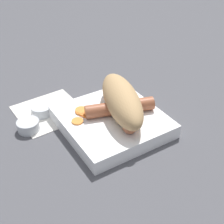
# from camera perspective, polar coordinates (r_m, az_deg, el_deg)

# --- Properties ---
(ground_plane) EXTENTS (3.00, 3.00, 0.00)m
(ground_plane) POSITION_cam_1_polar(r_m,az_deg,el_deg) (0.66, 0.00, -2.84)
(ground_plane) COLOR #4C4C51
(food_tray) EXTENTS (0.20, 0.20, 0.03)m
(food_tray) POSITION_cam_1_polar(r_m,az_deg,el_deg) (0.65, 0.00, -1.80)
(food_tray) COLOR white
(food_tray) RESTS_ON ground_plane
(bread_roll) EXTENTS (0.21, 0.12, 0.06)m
(bread_roll) POSITION_cam_1_polar(r_m,az_deg,el_deg) (0.64, 1.79, 2.25)
(bread_roll) COLOR tan
(bread_roll) RESTS_ON food_tray
(sausage) EXTENTS (0.17, 0.15, 0.03)m
(sausage) POSITION_cam_1_polar(r_m,az_deg,el_deg) (0.65, 1.21, 1.02)
(sausage) COLOR #9E5638
(sausage) RESTS_ON food_tray
(pickled_veggies) EXTENTS (0.06, 0.06, 0.00)m
(pickled_veggies) POSITION_cam_1_polar(r_m,az_deg,el_deg) (0.65, -5.36, -0.22)
(pickled_veggies) COLOR orange
(pickled_veggies) RESTS_ON food_tray
(napkin) EXTENTS (0.15, 0.15, 0.00)m
(napkin) POSITION_cam_1_polar(r_m,az_deg,el_deg) (0.72, -11.38, 0.15)
(napkin) COLOR white
(napkin) RESTS_ON ground_plane
(condiment_cup_near) EXTENTS (0.05, 0.05, 0.02)m
(condiment_cup_near) POSITION_cam_1_polar(r_m,az_deg,el_deg) (0.71, -12.72, 0.25)
(condiment_cup_near) COLOR silver
(condiment_cup_near) RESTS_ON ground_plane
(condiment_cup_far) EXTENTS (0.05, 0.05, 0.02)m
(condiment_cup_far) POSITION_cam_1_polar(r_m,az_deg,el_deg) (0.67, -15.04, -2.53)
(condiment_cup_far) COLOR silver
(condiment_cup_far) RESTS_ON ground_plane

